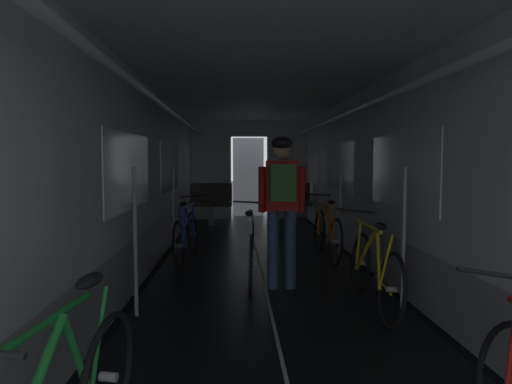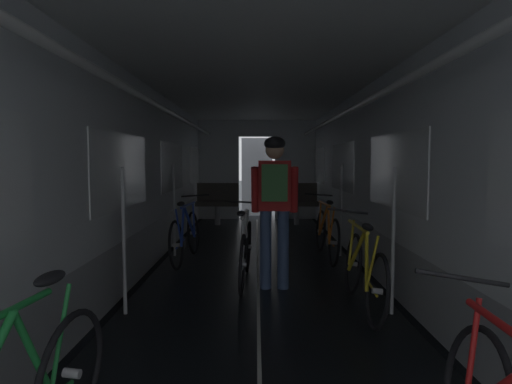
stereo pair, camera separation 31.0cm
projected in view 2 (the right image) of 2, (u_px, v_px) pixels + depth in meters
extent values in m
cube|color=black|center=(140.00, 281.00, 5.40)|extent=(0.08, 11.50, 0.01)
cube|color=black|center=(373.00, 281.00, 5.41)|extent=(0.08, 11.50, 0.01)
cube|color=beige|center=(257.00, 281.00, 5.41)|extent=(0.03, 11.27, 0.00)
cube|color=#9EA0A5|center=(131.00, 257.00, 5.38)|extent=(0.12, 11.50, 0.60)
cube|color=silver|center=(129.00, 155.00, 5.29)|extent=(0.12, 11.50, 1.85)
cube|color=white|center=(121.00, 171.00, 4.73)|extent=(0.02, 1.90, 0.80)
cube|color=white|center=(171.00, 167.00, 7.60)|extent=(0.02, 1.90, 0.80)
cube|color=white|center=(194.00, 165.00, 10.47)|extent=(0.02, 1.90, 0.80)
cube|color=yellow|center=(127.00, 170.00, 4.96)|extent=(0.01, 0.20, 0.28)
cylinder|color=white|center=(157.00, 106.00, 5.25)|extent=(0.07, 11.04, 0.07)
cylinder|color=#B7BABF|center=(122.00, 241.00, 4.20)|extent=(0.04, 0.04, 1.40)
cylinder|color=#B7BABF|center=(173.00, 210.00, 6.80)|extent=(0.04, 0.04, 1.40)
cube|color=#9EA0A5|center=(381.00, 257.00, 5.39)|extent=(0.12, 11.50, 0.60)
cube|color=silver|center=(384.00, 155.00, 5.30)|extent=(0.12, 11.50, 1.85)
cube|color=white|center=(393.00, 171.00, 4.74)|extent=(0.02, 1.90, 0.80)
cube|color=white|center=(341.00, 167.00, 7.61)|extent=(0.02, 1.90, 0.80)
cube|color=white|center=(317.00, 165.00, 10.48)|extent=(0.02, 1.90, 0.80)
cube|color=yellow|center=(393.00, 171.00, 4.73)|extent=(0.01, 0.20, 0.28)
cylinder|color=white|center=(356.00, 106.00, 5.26)|extent=(0.07, 11.04, 0.07)
cylinder|color=#B7BABF|center=(391.00, 241.00, 4.21)|extent=(0.04, 0.04, 1.40)
cylinder|color=#B7BABF|center=(339.00, 210.00, 6.81)|extent=(0.04, 0.04, 1.40)
cube|color=silver|center=(217.00, 170.00, 11.11)|extent=(1.00, 0.12, 2.45)
cube|color=silver|center=(294.00, 170.00, 11.12)|extent=(1.00, 0.12, 2.45)
cube|color=silver|center=(256.00, 128.00, 11.04)|extent=(0.90, 0.12, 0.40)
cube|color=#4C4F54|center=(255.00, 177.00, 11.83)|extent=(0.81, 0.04, 2.05)
cube|color=white|center=(257.00, 71.00, 5.23)|extent=(3.14, 11.62, 0.12)
cylinder|color=gray|center=(216.00, 215.00, 10.13)|extent=(0.12, 0.12, 0.44)
cube|color=#47423D|center=(216.00, 203.00, 10.11)|extent=(0.96, 0.44, 0.10)
cube|color=#47423D|center=(217.00, 192.00, 10.28)|extent=(0.96, 0.08, 0.40)
torus|color=gray|center=(198.00, 183.00, 10.29)|extent=(0.14, 0.14, 0.02)
cylinder|color=gray|center=(295.00, 215.00, 10.13)|extent=(0.12, 0.12, 0.44)
cube|color=#47423D|center=(295.00, 203.00, 10.11)|extent=(0.96, 0.44, 0.10)
cube|color=#47423D|center=(295.00, 192.00, 10.28)|extent=(0.96, 0.08, 0.40)
torus|color=gray|center=(276.00, 183.00, 10.30)|extent=(0.14, 0.14, 0.02)
torus|color=black|center=(175.00, 245.00, 5.94)|extent=(0.14, 0.67, 0.67)
cylinder|color=#B2B2B7|center=(175.00, 245.00, 5.94)|extent=(0.10, 0.06, 0.06)
torus|color=black|center=(192.00, 233.00, 6.95)|extent=(0.14, 0.67, 0.67)
cylinder|color=#B2B2B7|center=(192.00, 233.00, 6.95)|extent=(0.10, 0.06, 0.06)
cylinder|color=#2342B7|center=(188.00, 222.00, 6.62)|extent=(0.12, 0.54, 0.56)
cylinder|color=#2342B7|center=(181.00, 226.00, 6.22)|extent=(0.05, 0.35, 0.55)
cylinder|color=#2342B7|center=(186.00, 205.00, 6.45)|extent=(0.10, 0.82, 0.04)
cylinder|color=#2342B7|center=(177.00, 226.00, 5.99)|extent=(0.07, 0.16, 0.49)
cylinder|color=#2342B7|center=(179.00, 244.00, 6.16)|extent=(0.06, 0.45, 0.07)
cylinder|color=#2342B7|center=(192.00, 218.00, 6.90)|extent=(0.06, 0.09, 0.49)
cylinder|color=black|center=(183.00, 242.00, 6.39)|extent=(0.04, 0.17, 0.17)
ellipsoid|color=black|center=(179.00, 204.00, 6.02)|extent=(0.11, 0.25, 0.07)
cylinder|color=black|center=(194.00, 196.00, 6.90)|extent=(0.44, 0.06, 0.06)
cylinder|color=red|center=(503.00, 384.00, 1.82)|extent=(0.11, 0.54, 0.56)
cylinder|color=red|center=(471.00, 350.00, 2.10)|extent=(0.10, 0.09, 0.49)
cylinder|color=black|center=(460.00, 278.00, 2.10)|extent=(0.44, 0.04, 0.09)
torus|color=black|center=(70.00, 374.00, 2.36)|extent=(0.15, 0.67, 0.67)
cylinder|color=#B2B2B7|center=(70.00, 374.00, 2.36)|extent=(0.10, 0.06, 0.06)
cylinder|color=#1E8438|center=(33.00, 358.00, 2.06)|extent=(0.05, 0.35, 0.55)
cylinder|color=#1E8438|center=(59.00, 334.00, 2.28)|extent=(0.07, 0.16, 0.49)
ellipsoid|color=black|center=(48.00, 278.00, 2.21)|extent=(0.12, 0.25, 0.07)
torus|color=black|center=(376.00, 291.00, 3.86)|extent=(0.12, 0.67, 0.67)
cylinder|color=#B2B2B7|center=(376.00, 291.00, 3.86)|extent=(0.10, 0.05, 0.06)
torus|color=black|center=(352.00, 264.00, 4.88)|extent=(0.12, 0.67, 0.67)
cylinder|color=#B2B2B7|center=(352.00, 264.00, 4.88)|extent=(0.10, 0.05, 0.06)
cylinder|color=yellow|center=(356.00, 250.00, 4.55)|extent=(0.10, 0.54, 0.56)
cylinder|color=yellow|center=(365.00, 259.00, 4.14)|extent=(0.10, 0.34, 0.55)
cylinder|color=yellow|center=(356.00, 226.00, 4.38)|extent=(0.05, 0.82, 0.04)
cylinder|color=yellow|center=(371.00, 262.00, 3.92)|extent=(0.08, 0.16, 0.49)
cylinder|color=yellow|center=(370.00, 286.00, 4.09)|extent=(0.04, 0.45, 0.07)
cylinder|color=yellow|center=(350.00, 243.00, 4.83)|extent=(0.08, 0.09, 0.49)
cylinder|color=black|center=(364.00, 282.00, 4.32)|extent=(0.03, 0.17, 0.17)
ellipsoid|color=black|center=(366.00, 227.00, 3.95)|extent=(0.10, 0.24, 0.07)
cylinder|color=black|center=(346.00, 211.00, 4.83)|extent=(0.44, 0.03, 0.07)
torus|color=black|center=(332.00, 243.00, 6.12)|extent=(0.10, 0.67, 0.67)
cylinder|color=#B2B2B7|center=(332.00, 243.00, 6.12)|extent=(0.09, 0.05, 0.06)
torus|color=black|center=(319.00, 231.00, 7.14)|extent=(0.10, 0.67, 0.67)
cylinder|color=#B2B2B7|center=(319.00, 231.00, 7.14)|extent=(0.09, 0.05, 0.06)
cylinder|color=orange|center=(322.00, 220.00, 6.81)|extent=(0.09, 0.54, 0.56)
cylinder|color=orange|center=(327.00, 224.00, 6.40)|extent=(0.06, 0.34, 0.55)
cylinder|color=orange|center=(323.00, 204.00, 6.64)|extent=(0.06, 0.82, 0.04)
cylinder|color=orange|center=(330.00, 224.00, 6.18)|extent=(0.06, 0.16, 0.49)
cylinder|color=orange|center=(329.00, 241.00, 6.35)|extent=(0.04, 0.45, 0.07)
cylinder|color=orange|center=(319.00, 216.00, 7.09)|extent=(0.06, 0.09, 0.49)
cylinder|color=black|center=(326.00, 240.00, 6.58)|extent=(0.03, 0.17, 0.17)
ellipsoid|color=black|center=(328.00, 202.00, 6.20)|extent=(0.10, 0.24, 0.07)
cylinder|color=black|center=(317.00, 195.00, 7.09)|extent=(0.44, 0.04, 0.05)
cylinder|color=#384C75|center=(264.00, 249.00, 5.09)|extent=(0.13, 0.13, 0.90)
cylinder|color=#384C75|center=(282.00, 249.00, 5.08)|extent=(0.13, 0.13, 0.90)
cube|color=red|center=(273.00, 185.00, 5.03)|extent=(0.37, 0.24, 0.56)
cylinder|color=red|center=(254.00, 190.00, 5.06)|extent=(0.10, 0.20, 0.53)
cylinder|color=red|center=(293.00, 190.00, 5.04)|extent=(0.10, 0.20, 0.53)
sphere|color=tan|center=(273.00, 150.00, 5.00)|extent=(0.21, 0.21, 0.21)
ellipsoid|color=black|center=(273.00, 144.00, 5.00)|extent=(0.25, 0.29, 0.16)
cube|color=#3D703D|center=(273.00, 183.00, 4.86)|extent=(0.29, 0.17, 0.40)
torus|color=black|center=(241.00, 265.00, 4.83)|extent=(0.10, 0.67, 0.67)
cylinder|color=#B2B2B7|center=(241.00, 265.00, 4.83)|extent=(0.09, 0.05, 0.05)
torus|color=black|center=(247.00, 247.00, 5.85)|extent=(0.10, 0.67, 0.67)
cylinder|color=#B2B2B7|center=(247.00, 247.00, 5.85)|extent=(0.09, 0.05, 0.05)
cylinder|color=silver|center=(244.00, 234.00, 5.52)|extent=(0.04, 0.54, 0.56)
cylinder|color=silver|center=(242.00, 240.00, 5.11)|extent=(0.07, 0.34, 0.55)
cylinder|color=silver|center=(243.00, 214.00, 5.34)|extent=(0.07, 0.82, 0.04)
cylinder|color=silver|center=(240.00, 241.00, 4.88)|extent=(0.04, 0.16, 0.49)
cylinder|color=silver|center=(243.00, 262.00, 5.06)|extent=(0.05, 0.45, 0.07)
cylinder|color=silver|center=(246.00, 229.00, 5.80)|extent=(0.05, 0.09, 0.49)
cylinder|color=black|center=(244.00, 260.00, 5.28)|extent=(0.03, 0.17, 0.17)
ellipsoid|color=black|center=(240.00, 213.00, 4.91)|extent=(0.10, 0.24, 0.06)
cylinder|color=black|center=(245.00, 202.00, 5.80)|extent=(0.44, 0.04, 0.04)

